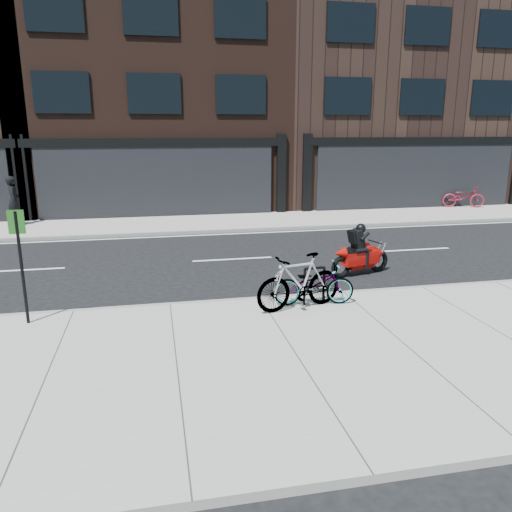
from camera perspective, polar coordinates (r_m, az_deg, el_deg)
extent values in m
plane|color=black|center=(13.15, -1.34, -2.57)|extent=(120.00, 120.00, 0.00)
cube|color=gray|center=(8.58, 4.77, -11.77)|extent=(60.00, 6.00, 0.13)
cube|color=gray|center=(20.60, -5.21, 3.81)|extent=(60.00, 3.50, 0.13)
cube|color=black|center=(27.09, -11.86, 21.38)|extent=(12.00, 10.00, 14.50)
cube|color=black|center=(29.62, 13.55, 18.73)|extent=(12.00, 10.00, 12.50)
cylinder|color=black|center=(10.75, 5.56, -3.56)|extent=(0.06, 0.06, 0.81)
cylinder|color=black|center=(10.91, 7.76, -3.35)|extent=(0.06, 0.06, 0.81)
cylinder|color=black|center=(10.71, 6.73, -1.39)|extent=(0.45, 0.09, 0.06)
imported|color=gray|center=(10.81, 6.61, -3.20)|extent=(1.81, 0.81, 0.92)
imported|color=gray|center=(10.49, 4.97, -2.93)|extent=(2.05, 1.01, 1.19)
torus|color=black|center=(14.13, 13.84, -0.56)|extent=(0.61, 0.29, 0.60)
torus|color=black|center=(13.32, 9.68, -1.25)|extent=(0.61, 0.29, 0.60)
cube|color=#910A06|center=(13.66, 11.83, -0.17)|extent=(1.14, 0.64, 0.35)
cone|color=#910A06|center=(14.09, 14.01, 0.38)|extent=(0.51, 0.50, 0.40)
sphere|color=#910A06|center=(13.69, 12.33, 0.86)|extent=(0.36, 0.36, 0.36)
cube|color=black|center=(13.44, 10.99, 0.59)|extent=(0.55, 0.39, 0.11)
cylinder|color=silver|center=(13.53, 9.72, -1.08)|extent=(0.50, 0.22, 0.08)
cube|color=black|center=(13.45, 11.47, 1.93)|extent=(0.43, 0.41, 0.54)
cube|color=black|center=(13.34, 11.00, 2.18)|extent=(0.28, 0.32, 0.37)
sphere|color=black|center=(13.46, 11.89, 3.11)|extent=(0.26, 0.26, 0.26)
imported|color=black|center=(21.70, -25.94, 5.70)|extent=(0.59, 0.78, 1.92)
imported|color=maroon|center=(26.06, 22.63, 6.27)|extent=(2.05, 1.24, 1.01)
cylinder|color=black|center=(10.53, -25.19, -1.31)|extent=(0.06, 0.06, 2.22)
cube|color=#1B4E16|center=(10.34, -25.72, 3.53)|extent=(0.30, 0.03, 0.45)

